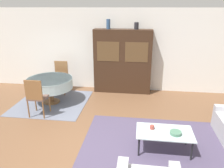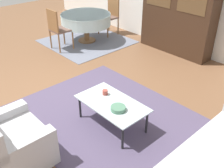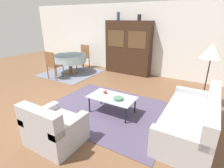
{
  "view_description": "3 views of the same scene",
  "coord_description": "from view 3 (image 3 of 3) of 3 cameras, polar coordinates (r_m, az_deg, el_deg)",
  "views": [
    {
      "loc": [
        0.85,
        -3.56,
        2.75
      ],
      "look_at": [
        0.2,
        1.4,
        0.95
      ],
      "focal_mm": 35.0,
      "sensor_mm": 36.0,
      "label": 1
    },
    {
      "loc": [
        3.78,
        -1.95,
        2.67
      ],
      "look_at": [
        1.39,
        0.24,
        0.75
      ],
      "focal_mm": 42.0,
      "sensor_mm": 36.0,
      "label": 2
    },
    {
      "loc": [
        3.29,
        -2.97,
        2.19
      ],
      "look_at": [
        1.39,
        0.24,
        0.75
      ],
      "focal_mm": 28.0,
      "sensor_mm": 36.0,
      "label": 3
    }
  ],
  "objects": [
    {
      "name": "floor_lamp",
      "position": [
        4.72,
        29.86,
        8.93
      ],
      "size": [
        0.52,
        0.52,
        1.63
      ],
      "color": "black",
      "rests_on": "ground_plane"
    },
    {
      "name": "wall_back",
      "position": [
        7.42,
        4.18,
        14.55
      ],
      "size": [
        10.0,
        0.06,
        2.7
      ],
      "color": "white",
      "rests_on": "ground_plane"
    },
    {
      "name": "couch",
      "position": [
        3.81,
        24.51,
        -10.64
      ],
      "size": [
        0.91,
        2.09,
        0.86
      ],
      "rotation": [
        0.0,
        0.0,
        1.57
      ],
      "color": "#B2B2B7",
      "rests_on": "ground_plane"
    },
    {
      "name": "dining_table",
      "position": [
        7.35,
        -13.63,
        8.09
      ],
      "size": [
        1.32,
        1.32,
        0.75
      ],
      "color": "brown",
      "rests_on": "dining_rug"
    },
    {
      "name": "coffee_table",
      "position": [
        4.14,
        0.0,
        -4.69
      ],
      "size": [
        1.1,
        0.62,
        0.41
      ],
      "color": "black",
      "rests_on": "area_rug"
    },
    {
      "name": "dining_chair_far",
      "position": [
        8.0,
        -9.23,
        9.3
      ],
      "size": [
        0.44,
        0.44,
        1.02
      ],
      "rotation": [
        0.0,
        0.0,
        3.14
      ],
      "color": "brown",
      "rests_on": "dining_rug"
    },
    {
      "name": "dining_chair_near",
      "position": [
        6.77,
        -18.76,
        6.32
      ],
      "size": [
        0.44,
        0.44,
        1.02
      ],
      "color": "brown",
      "rests_on": "dining_rug"
    },
    {
      "name": "area_rug",
      "position": [
        4.43,
        -1.14,
        -8.42
      ],
      "size": [
        3.05,
        2.38,
        0.01
      ],
      "color": "#4C425B",
      "rests_on": "ground_plane"
    },
    {
      "name": "armchair",
      "position": [
        3.4,
        -18.55,
        -13.72
      ],
      "size": [
        0.92,
        0.81,
        0.83
      ],
      "color": "#B2B2B7",
      "rests_on": "ground_plane"
    },
    {
      "name": "vase_short",
      "position": [
        6.85,
        8.9,
        20.69
      ],
      "size": [
        0.14,
        0.14,
        0.21
      ],
      "color": "#232328",
      "rests_on": "display_cabinet"
    },
    {
      "name": "bowl",
      "position": [
        3.97,
        2.01,
        -4.78
      ],
      "size": [
        0.22,
        0.22,
        0.06
      ],
      "color": "#4C7A60",
      "rests_on": "coffee_table"
    },
    {
      "name": "display_cabinet",
      "position": [
        7.1,
        5.27,
        11.65
      ],
      "size": [
        1.85,
        0.43,
        2.06
      ],
      "color": "#382316",
      "rests_on": "ground_plane"
    },
    {
      "name": "dining_rug",
      "position": [
        7.48,
        -13.21,
        3.55
      ],
      "size": [
        2.04,
        2.07,
        0.01
      ],
      "color": "slate",
      "rests_on": "ground_plane"
    },
    {
      "name": "cup",
      "position": [
        4.28,
        -2.28,
        -2.68
      ],
      "size": [
        0.09,
        0.09,
        0.08
      ],
      "color": "#9E4238",
      "rests_on": "coffee_table"
    },
    {
      "name": "vase_tall",
      "position": [
        7.22,
        2.05,
        21.27
      ],
      "size": [
        0.12,
        0.12,
        0.3
      ],
      "color": "#33517A",
      "rests_on": "display_cabinet"
    },
    {
      "name": "ground_plane",
      "position": [
        4.94,
        -15.61,
        -6.04
      ],
      "size": [
        14.0,
        14.0,
        0.0
      ],
      "primitive_type": "plane",
      "color": "brown"
    }
  ]
}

